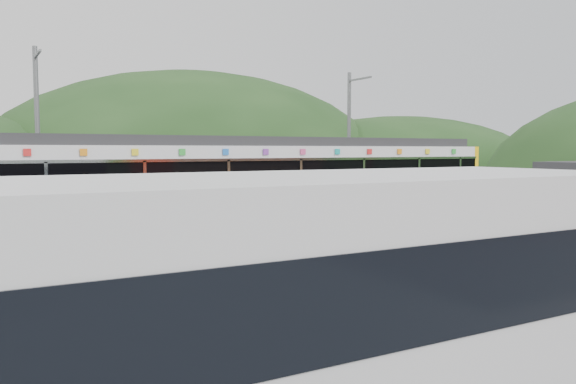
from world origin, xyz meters
TOP-DOWN VIEW (x-y plane):
  - ground at (0.00, 0.00)m, footprint 120.00×120.00m
  - hills at (6.19, 5.29)m, footprint 146.00×149.00m
  - platform at (0.00, 3.30)m, footprint 26.00×3.20m
  - yellow_line at (0.00, 2.00)m, footprint 26.00×0.10m
  - train at (1.30, 6.00)m, footprint 20.44×3.01m
  - catenary_mast_west at (-7.00, 8.56)m, footprint 0.18×1.80m
  - catenary_mast_east at (7.00, 8.56)m, footprint 0.18×1.80m
  - bus at (-8.42, -9.31)m, footprint 11.10×2.77m

SIDE VIEW (x-z plane):
  - ground at x=0.00m, z-range 0.00..0.00m
  - hills at x=6.19m, z-range -13.00..13.00m
  - platform at x=0.00m, z-range 0.00..0.30m
  - yellow_line at x=0.00m, z-range 0.30..0.31m
  - bus at x=-8.42m, z-range -0.05..2.96m
  - train at x=1.30m, z-range 0.19..3.93m
  - catenary_mast_west at x=-7.00m, z-range 0.15..7.15m
  - catenary_mast_east at x=7.00m, z-range 0.15..7.15m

